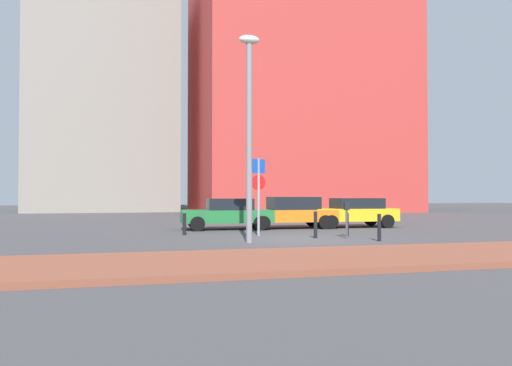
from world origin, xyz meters
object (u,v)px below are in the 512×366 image
Objects in this scene: parked_car_orange at (290,212)px; traffic_bollard_far at (316,225)px; parking_meter at (347,215)px; traffic_bollard_near at (347,225)px; parked_car_yellow at (353,212)px; street_lamp at (249,120)px; parking_sign_post at (259,187)px; traffic_bollard_edge at (184,224)px; parked_car_green at (228,213)px; traffic_bollard_mid at (379,227)px.

parked_car_orange is 5.34m from traffic_bollard_far.
parking_meter reaches higher than traffic_bollard_near.
street_lamp is at bearing -137.35° from parked_car_yellow.
traffic_bollard_near is (3.22, -1.05, -1.44)m from parking_sign_post.
parked_car_yellow reaches higher than traffic_bollard_edge.
parked_car_yellow is 9.82m from street_lamp.
traffic_bollard_near is (0.65, -4.84, -0.33)m from parked_car_orange.
traffic_bollard_edge is (-2.27, -2.58, -0.31)m from parked_car_green.
traffic_bollard_edge is at bearing 156.72° from parking_sign_post.
parked_car_green reaches higher than traffic_bollard_edge.
traffic_bollard_far reaches higher than traffic_bollard_mid.
parked_car_green is at bearing 127.37° from traffic_bollard_near.
street_lamp is 7.08× the size of traffic_bollard_far.
parked_car_yellow is at bearing 71.11° from traffic_bollard_mid.
parking_sign_post reaches higher than parked_car_green.
street_lamp is (-3.60, -6.36, 3.31)m from parked_car_orange.
traffic_bollard_near is 2.10m from traffic_bollard_mid.
parked_car_yellow is 4.32× the size of traffic_bollard_far.
parked_car_green is 4.72× the size of traffic_bollard_near.
traffic_bollard_edge is at bearing 159.48° from traffic_bollard_near.
parked_car_yellow is at bearing -1.78° from parked_car_orange.
street_lamp reaches higher than parked_car_orange.
parked_car_orange reaches higher than traffic_bollard_far.
parked_car_green is 6.50m from parking_meter.
traffic_bollard_near is at bearing 16.62° from traffic_bollard_far.
traffic_bollard_mid is (0.86, -6.92, -0.30)m from parked_car_orange.
parking_sign_post is at bearing -124.29° from parked_car_orange.
traffic_bollard_edge is at bearing 114.34° from street_lamp.
parking_sign_post reaches higher than parked_car_yellow.
parking_sign_post is 3.30m from traffic_bollard_edge.
parking_meter is 1.48× the size of traffic_bollard_near.
street_lamp is (-0.57, -6.33, 3.34)m from parked_car_green.
parked_car_yellow is at bearing 61.98° from parking_meter.
parked_car_yellow is 8.86m from traffic_bollard_edge.
street_lamp is at bearing -65.66° from traffic_bollard_edge.
parking_meter reaches higher than traffic_bollard_edge.
parked_car_green is 6.06m from traffic_bollard_near.
parked_car_green is 0.61× the size of street_lamp.
parking_sign_post is 3.21× the size of traffic_bollard_mid.
parking_sign_post is (-5.78, -3.68, 1.13)m from parked_car_yellow.
traffic_bollard_edge is (-5.30, -2.61, -0.34)m from parked_car_orange.
parked_car_orange is (3.03, 0.03, 0.03)m from parked_car_green.
parking_sign_post is 3.37× the size of traffic_bollard_near.
parked_car_yellow is 0.61× the size of street_lamp.
parking_meter is (3.27, -5.62, 0.12)m from parked_car_green.
street_lamp is 7.42× the size of traffic_bollard_mid.
traffic_bollard_near is (-2.55, -4.74, -0.31)m from parked_car_yellow.
parking_meter is 1.47m from traffic_bollard_mid.
parked_car_yellow is at bearing -0.66° from parked_car_green.
traffic_bollard_far is 5.21m from traffic_bollard_edge.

